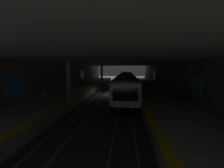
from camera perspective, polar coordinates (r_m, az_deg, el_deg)
ground_plane at (r=25.03m, az=0.69°, el=-4.43°), size 120.00×120.00×0.00m
track_left at (r=24.91m, az=5.74°, el=-4.33°), size 60.00×1.53×0.16m
track_right at (r=25.32m, az=-4.29°, el=-4.14°), size 60.00×1.53×0.16m
platform_left at (r=25.19m, az=15.71°, el=-3.39°), size 60.00×5.30×1.06m
platform_right at (r=26.36m, az=-13.65°, el=-2.90°), size 60.00×5.30×1.06m
wall_left at (r=25.57m, az=22.29°, el=1.65°), size 60.00×0.56×5.60m
wall_right at (r=27.22m, az=-19.54°, el=2.03°), size 60.00×0.56×5.60m
ceiling_slab at (r=24.61m, az=0.70°, el=8.96°), size 60.00×19.40×0.40m
pillar_near at (r=16.69m, az=-17.45°, el=1.34°), size 0.56×0.56×4.55m
pillar_far at (r=37.34m, az=-4.21°, el=4.29°), size 0.56×0.56×4.55m
metro_train at (r=29.82m, az=5.85°, el=1.22°), size 35.42×2.83×3.49m
bench_left_near at (r=17.33m, az=27.13°, el=-4.75°), size 1.70×0.47×0.86m
bench_left_mid at (r=26.93m, az=19.41°, el=-0.64°), size 1.70×0.47×0.86m
bench_right_mid at (r=35.10m, az=-11.95°, el=1.16°), size 1.70×0.47×0.86m
bench_right_far at (r=38.41m, az=-10.35°, el=1.64°), size 1.70×0.47×0.86m
person_waiting_near at (r=37.32m, az=-5.60°, el=2.16°), size 0.60×0.23×1.66m
person_walking_mid at (r=30.88m, az=-12.63°, el=1.15°), size 0.60×0.23×1.66m
person_standing_far at (r=26.47m, az=-17.28°, el=0.26°), size 0.60×0.24×1.74m
person_boarding at (r=15.59m, az=-26.40°, el=-4.68°), size 0.60×0.22×1.58m
suitcase_rolling at (r=32.00m, az=-11.27°, el=0.26°), size 0.39×0.28×0.88m
backpack_on_floor at (r=33.92m, az=-10.21°, el=0.47°), size 0.30×0.20×0.40m
trash_bin at (r=13.84m, az=29.59°, el=-7.99°), size 0.44×0.44×0.85m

